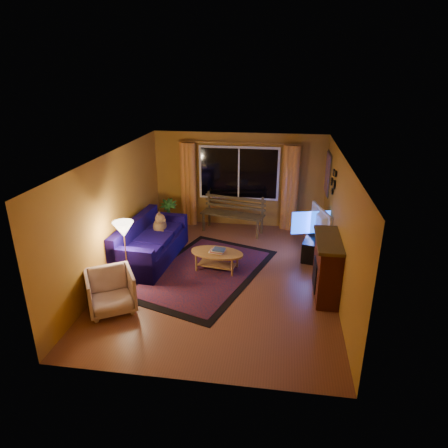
# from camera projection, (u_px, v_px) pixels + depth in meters

# --- Properties ---
(floor) EXTENTS (4.50, 6.00, 0.02)m
(floor) POSITION_uv_depth(u_px,v_px,m) (222.00, 277.00, 8.30)
(floor) COLOR brown
(floor) RESTS_ON ground
(ceiling) EXTENTS (4.50, 6.00, 0.02)m
(ceiling) POSITION_uv_depth(u_px,v_px,m) (222.00, 157.00, 7.37)
(ceiling) COLOR white
(ceiling) RESTS_ON ground
(wall_back) EXTENTS (4.50, 0.02, 2.50)m
(wall_back) POSITION_uv_depth(u_px,v_px,m) (239.00, 180.00, 10.61)
(wall_back) COLOR #B98029
(wall_back) RESTS_ON ground
(wall_left) EXTENTS (0.02, 6.00, 2.50)m
(wall_left) POSITION_uv_depth(u_px,v_px,m) (113.00, 214.00, 8.14)
(wall_left) COLOR #B98029
(wall_left) RESTS_ON ground
(wall_right) EXTENTS (0.02, 6.00, 2.50)m
(wall_right) POSITION_uv_depth(u_px,v_px,m) (340.00, 226.00, 7.53)
(wall_right) COLOR #B98029
(wall_right) RESTS_ON ground
(window) EXTENTS (2.00, 0.02, 1.30)m
(window) POSITION_uv_depth(u_px,v_px,m) (239.00, 173.00, 10.47)
(window) COLOR black
(window) RESTS_ON wall_back
(curtain_rod) EXTENTS (3.20, 0.03, 0.03)m
(curtain_rod) POSITION_uv_depth(u_px,v_px,m) (239.00, 143.00, 10.14)
(curtain_rod) COLOR #BF8C3F
(curtain_rod) RESTS_ON wall_back
(curtain_left) EXTENTS (0.36, 0.36, 2.24)m
(curtain_left) POSITION_uv_depth(u_px,v_px,m) (188.00, 184.00, 10.72)
(curtain_left) COLOR orange
(curtain_left) RESTS_ON ground
(curtain_right) EXTENTS (0.36, 0.36, 2.24)m
(curtain_right) POSITION_uv_depth(u_px,v_px,m) (290.00, 188.00, 10.35)
(curtain_right) COLOR orange
(curtain_right) RESTS_ON ground
(bench) EXTENTS (1.71, 0.83, 0.49)m
(bench) POSITION_uv_depth(u_px,v_px,m) (232.00, 223.00, 10.42)
(bench) COLOR #43371C
(bench) RESTS_ON ground
(potted_plant) EXTENTS (0.52, 0.52, 0.82)m
(potted_plant) POSITION_uv_depth(u_px,v_px,m) (168.00, 215.00, 10.56)
(potted_plant) COLOR #235B1E
(potted_plant) RESTS_ON ground
(sofa) EXTENTS (1.14, 2.32, 0.91)m
(sofa) POSITION_uv_depth(u_px,v_px,m) (151.00, 241.00, 8.85)
(sofa) COLOR #0E0648
(sofa) RESTS_ON ground
(dog) EXTENTS (0.40, 0.48, 0.45)m
(dog) POSITION_uv_depth(u_px,v_px,m) (160.00, 224.00, 9.23)
(dog) COLOR brown
(dog) RESTS_ON sofa
(armchair) EXTENTS (1.06, 1.04, 0.81)m
(armchair) POSITION_uv_depth(u_px,v_px,m) (110.00, 290.00, 7.01)
(armchair) COLOR beige
(armchair) RESTS_ON ground
(floor_lamp) EXTENTS (0.27, 0.27, 1.32)m
(floor_lamp) POSITION_uv_depth(u_px,v_px,m) (126.00, 254.00, 7.75)
(floor_lamp) COLOR #BF8C3F
(floor_lamp) RESTS_ON ground
(rug) EXTENTS (3.02, 3.79, 0.02)m
(rug) POSITION_uv_depth(u_px,v_px,m) (204.00, 272.00, 8.44)
(rug) COLOR maroon
(rug) RESTS_ON ground
(coffee_table) EXTENTS (1.31, 1.31, 0.42)m
(coffee_table) POSITION_uv_depth(u_px,v_px,m) (217.00, 261.00, 8.49)
(coffee_table) COLOR #B37D3B
(coffee_table) RESTS_ON ground
(tv_console) EXTENTS (0.61, 1.17, 0.47)m
(tv_console) POSITION_uv_depth(u_px,v_px,m) (314.00, 245.00, 9.16)
(tv_console) COLOR black
(tv_console) RESTS_ON ground
(television) EXTENTS (0.46, 1.14, 0.66)m
(television) POSITION_uv_depth(u_px,v_px,m) (316.00, 223.00, 8.96)
(television) COLOR black
(television) RESTS_ON tv_console
(fireplace) EXTENTS (0.40, 1.20, 1.10)m
(fireplace) POSITION_uv_depth(u_px,v_px,m) (327.00, 268.00, 7.45)
(fireplace) COLOR maroon
(fireplace) RESTS_ON ground
(mirror_cluster) EXTENTS (0.06, 0.60, 0.56)m
(mirror_cluster) POSITION_uv_depth(u_px,v_px,m) (333.00, 180.00, 8.53)
(mirror_cluster) COLOR black
(mirror_cluster) RESTS_ON wall_right
(painting) EXTENTS (0.04, 0.76, 0.96)m
(painting) POSITION_uv_depth(u_px,v_px,m) (328.00, 174.00, 9.64)
(painting) COLOR orange
(painting) RESTS_ON wall_right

